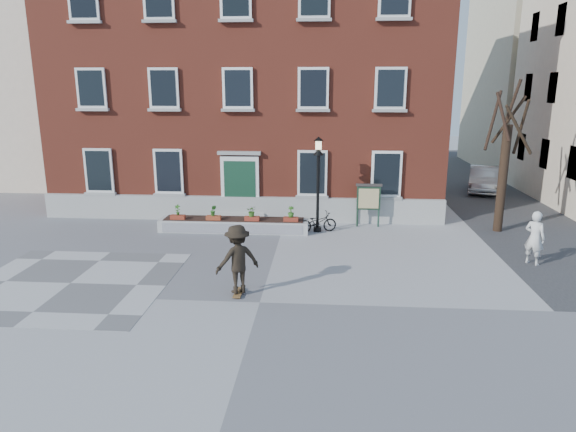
# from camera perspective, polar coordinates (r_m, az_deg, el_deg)

# --- Properties ---
(ground) EXTENTS (100.00, 100.00, 0.00)m
(ground) POSITION_cam_1_polar(r_m,az_deg,el_deg) (14.61, -3.16, -9.57)
(ground) COLOR gray
(ground) RESTS_ON ground
(checker_patch) EXTENTS (6.00, 6.00, 0.01)m
(checker_patch) POSITION_cam_1_polar(r_m,az_deg,el_deg) (17.27, -23.01, -6.88)
(checker_patch) COLOR #5C5C5E
(checker_patch) RESTS_ON ground
(distant_building) EXTENTS (10.00, 12.00, 13.00)m
(distant_building) POSITION_cam_1_polar(r_m,az_deg,el_deg) (38.69, -27.35, 13.64)
(distant_building) COLOR beige
(distant_building) RESTS_ON ground
(bicycle) EXTENTS (1.73, 1.06, 0.86)m
(bicycle) POSITION_cam_1_polar(r_m,az_deg,el_deg) (21.22, 3.28, -0.69)
(bicycle) COLOR black
(bicycle) RESTS_ON ground
(parked_car) EXTENTS (2.67, 4.60, 1.43)m
(parked_car) POSITION_cam_1_polar(r_m,az_deg,el_deg) (31.51, 20.89, 3.87)
(parked_car) COLOR silver
(parked_car) RESTS_ON ground
(bystander) EXTENTS (0.79, 0.80, 1.86)m
(bystander) POSITION_cam_1_polar(r_m,az_deg,el_deg) (19.17, 25.72, -2.21)
(bystander) COLOR silver
(bystander) RESTS_ON ground
(brick_building) EXTENTS (18.40, 10.85, 12.60)m
(brick_building) POSITION_cam_1_polar(r_m,az_deg,el_deg) (27.49, -3.80, 15.09)
(brick_building) COLOR brown
(brick_building) RESTS_ON ground
(planter_assembly) EXTENTS (6.20, 1.12, 1.15)m
(planter_assembly) POSITION_cam_1_polar(r_m,az_deg,el_deg) (21.51, -6.00, -0.88)
(planter_assembly) COLOR beige
(planter_assembly) RESTS_ON ground
(bare_tree) EXTENTS (1.83, 1.83, 6.16)m
(bare_tree) POSITION_cam_1_polar(r_m,az_deg,el_deg) (22.67, 22.89, 5.27)
(bare_tree) COLOR #302115
(bare_tree) RESTS_ON ground
(lamp_post) EXTENTS (0.40, 0.40, 3.93)m
(lamp_post) POSITION_cam_1_polar(r_m,az_deg,el_deg) (20.89, 3.37, 4.99)
(lamp_post) COLOR black
(lamp_post) RESTS_ON ground
(notice_board) EXTENTS (1.10, 0.16, 1.87)m
(notice_board) POSITION_cam_1_polar(r_m,az_deg,el_deg) (22.11, 8.95, 1.99)
(notice_board) COLOR #172E1F
(notice_board) RESTS_ON ground
(skateboarder) EXTENTS (1.50, 1.31, 2.09)m
(skateboarder) POSITION_cam_1_polar(r_m,az_deg,el_deg) (14.80, -5.62, -4.81)
(skateboarder) COLOR brown
(skateboarder) RESTS_ON ground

